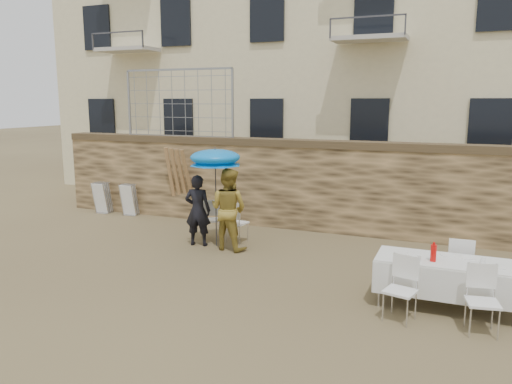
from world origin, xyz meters
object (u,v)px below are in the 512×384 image
at_px(soda_bottle, 433,253).
at_px(table_chair_front_right, 483,301).
at_px(banquet_table, 447,263).
at_px(table_chair_back, 460,264).
at_px(woman_dress, 228,209).
at_px(umbrella, 215,160).
at_px(chair_stack_left, 105,197).
at_px(chair_stack_right, 131,199).
at_px(table_chair_front_left, 400,289).
at_px(couple_chair_left, 210,219).
at_px(man_suit, 198,210).
at_px(couple_chair_right, 237,222).

height_order(soda_bottle, table_chair_front_right, soda_bottle).
height_order(banquet_table, table_chair_back, table_chair_back).
bearing_deg(banquet_table, woman_dress, 160.71).
bearing_deg(umbrella, chair_stack_left, 157.93).
xyz_separation_m(table_chair_back, chair_stack_right, (-8.61, 2.69, -0.02)).
relative_size(table_chair_front_left, chair_stack_left, 1.04).
bearing_deg(soda_bottle, woman_dress, 158.12).
height_order(couple_chair_left, soda_bottle, soda_bottle).
bearing_deg(couple_chair_left, chair_stack_right, -58.34).
bearing_deg(man_suit, couple_chair_right, -152.93).
height_order(woman_dress, couple_chair_left, woman_dress).
height_order(woman_dress, chair_stack_left, woman_dress).
height_order(table_chair_front_left, table_chair_front_right, same).
height_order(banquet_table, chair_stack_right, chair_stack_right).
bearing_deg(man_suit, chair_stack_right, -42.11).
bearing_deg(umbrella, table_chair_front_left, -29.80).
bearing_deg(table_chair_back, banquet_table, 75.04).
distance_m(banquet_table, table_chair_front_right, 0.94).
height_order(man_suit, banquet_table, man_suit).
bearing_deg(table_chair_back, couple_chair_left, -14.55).
height_order(table_chair_front_right, chair_stack_left, table_chair_front_right).
distance_m(umbrella, table_chair_back, 5.28).
relative_size(couple_chair_right, soda_bottle, 3.69).
distance_m(woman_dress, table_chair_front_left, 4.52).
bearing_deg(table_chair_back, chair_stack_right, -18.25).
relative_size(couple_chair_right, table_chair_front_left, 1.00).
height_order(woman_dress, table_chair_front_right, woman_dress).
bearing_deg(umbrella, couple_chair_left, 131.63).
bearing_deg(chair_stack_right, table_chair_front_right, -25.43).
bearing_deg(table_chair_front_right, woman_dress, 144.59).
relative_size(couple_chair_left, chair_stack_right, 1.04).
xyz_separation_m(couple_chair_left, table_chair_back, (5.41, -1.31, 0.00)).
bearing_deg(table_chair_back, chair_stack_left, -16.69).
distance_m(couple_chair_left, couple_chair_right, 0.70).
xyz_separation_m(couple_chair_left, banquet_table, (5.21, -2.11, 0.25)).
distance_m(umbrella, soda_bottle, 5.06).
distance_m(chair_stack_left, chair_stack_right, 0.90).
distance_m(banquet_table, chair_stack_left, 9.95).
bearing_deg(banquet_table, couple_chair_left, 157.94).
bearing_deg(couple_chair_left, umbrella, 96.55).
xyz_separation_m(woman_dress, chair_stack_left, (-4.85, 1.93, -0.43)).
distance_m(soda_bottle, chair_stack_left, 9.82).
bearing_deg(chair_stack_left, woman_dress, -21.65).
height_order(table_chair_front_right, chair_stack_right, table_chair_front_right).
xyz_separation_m(man_suit, couple_chair_right, (0.70, 0.55, -0.32)).
bearing_deg(man_suit, table_chair_front_right, 146.88).
height_order(woman_dress, table_chair_front_left, woman_dress).
relative_size(woman_dress, table_chair_front_left, 1.85).
relative_size(woman_dress, couple_chair_right, 1.85).
xyz_separation_m(man_suit, chair_stack_right, (-3.20, 1.93, -0.34)).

